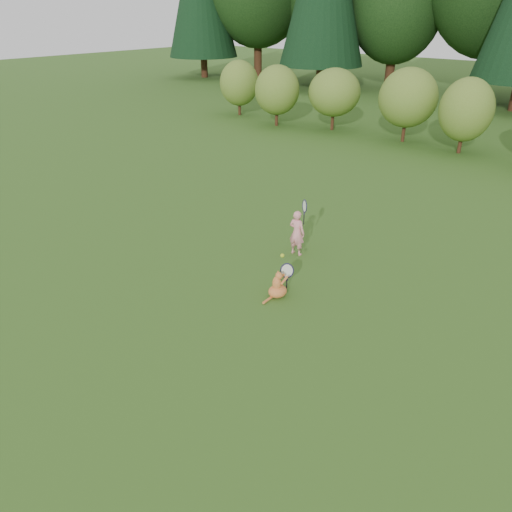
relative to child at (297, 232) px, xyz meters
The scene contains 5 objects.
ground 2.58m from the child, 88.60° to the right, with size 100.00×100.00×0.00m, color #2C4F16.
shrub_row 10.51m from the child, 89.66° to the left, with size 28.00×3.00×2.80m, color olive, non-canonical shape.
child is the anchor object (origin of this frame).
cat 1.88m from the child, 65.16° to the right, with size 0.51×0.76×0.73m.
tennis_ball 2.41m from the child, 61.17° to the right, with size 0.07×0.07×0.07m.
Camera 1 is at (5.65, -5.74, 4.98)m, focal length 35.00 mm.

